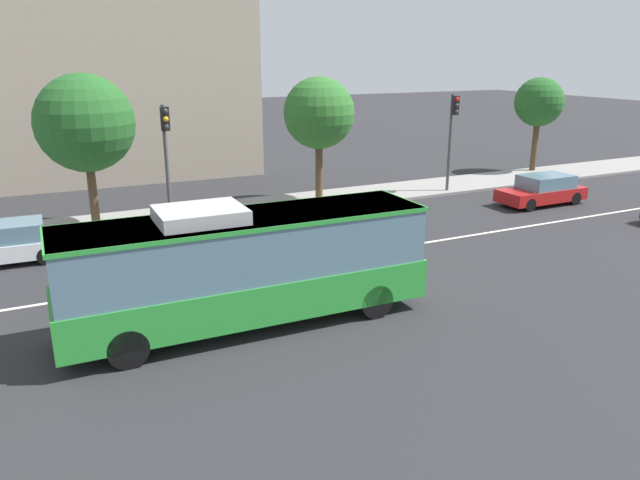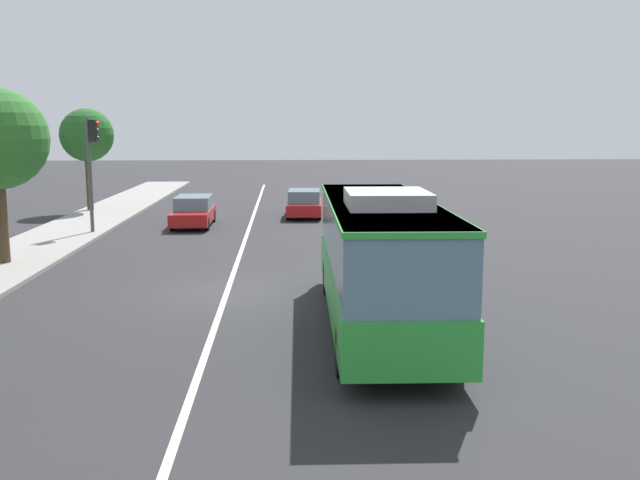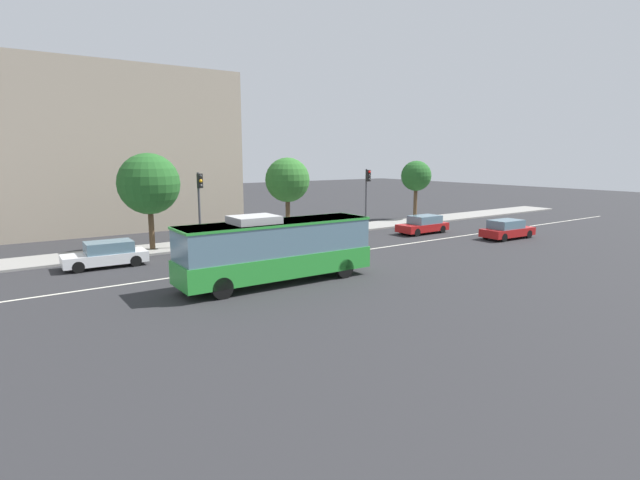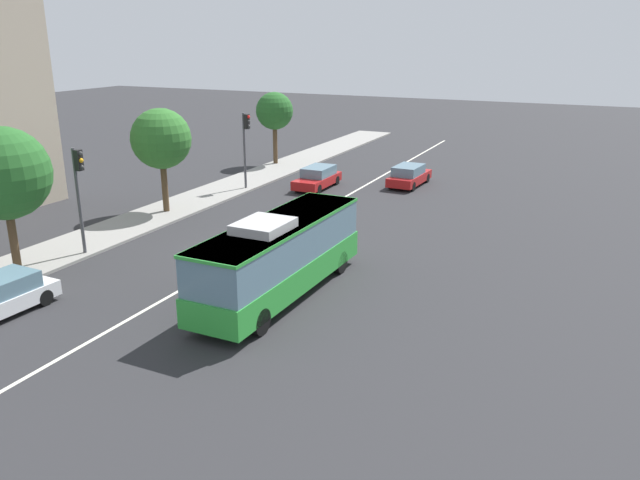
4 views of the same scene
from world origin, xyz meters
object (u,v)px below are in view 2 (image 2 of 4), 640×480
(transit_bus, at_px, (380,254))
(street_tree_kerbside_right, at_px, (87,136))
(traffic_light_mid_block, at_px, (92,156))
(sedan_red, at_px, (304,203))
(sedan_red_ahead, at_px, (194,211))

(transit_bus, bearing_deg, street_tree_kerbside_right, 30.45)
(street_tree_kerbside_right, bearing_deg, transit_bus, -150.59)
(traffic_light_mid_block, distance_m, street_tree_kerbside_right, 8.89)
(transit_bus, height_order, street_tree_kerbside_right, street_tree_kerbside_right)
(transit_bus, xyz_separation_m, sedan_red, (21.17, 1.27, -1.09))
(transit_bus, relative_size, street_tree_kerbside_right, 1.72)
(transit_bus, xyz_separation_m, street_tree_kerbside_right, (23.74, 13.38, 2.50))
(sedan_red, relative_size, street_tree_kerbside_right, 0.78)
(traffic_light_mid_block, bearing_deg, sedan_red, 36.89)
(sedan_red, xyz_separation_m, sedan_red_ahead, (-3.32, 5.52, 0.00))
(transit_bus, bearing_deg, sedan_red_ahead, 21.87)
(transit_bus, relative_size, sedan_red, 2.19)
(transit_bus, distance_m, traffic_light_mid_block, 18.80)
(sedan_red, height_order, street_tree_kerbside_right, street_tree_kerbside_right)
(traffic_light_mid_block, bearing_deg, sedan_red_ahead, 37.80)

